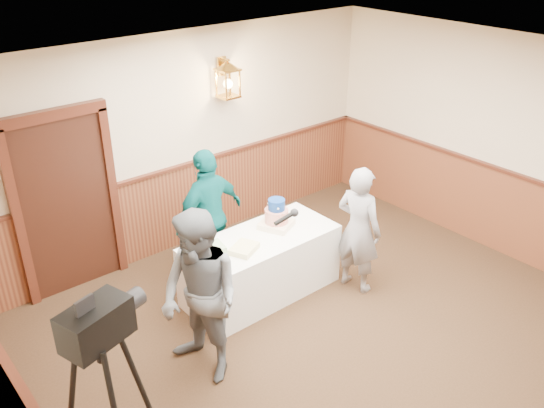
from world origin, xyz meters
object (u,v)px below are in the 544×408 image
Objects in this scene: interviewer at (200,298)px; assistant_p at (209,216)px; display_table at (261,265)px; baker at (359,229)px; tiered_cake at (276,216)px; sheet_cake_yellow at (244,249)px; sheet_cake_green at (210,249)px.

interviewer is 1.66m from assistant_p.
display_table is 1.20m from baker.
sheet_cake_yellow is at bearing -162.97° from tiered_cake.
tiered_cake is 0.95m from baker.
sheet_cake_green is at bearing 134.08° from interviewer.
interviewer is at bearing -154.36° from tiered_cake.
sheet_cake_green reaches higher than display_table.
sheet_cake_yellow is at bearing 75.83° from assistant_p.
assistant_p is at bearing 32.91° from baker.
sheet_cake_green is 0.67m from assistant_p.
baker is at bearing -46.40° from tiered_cake.
assistant_p is at bearing 132.52° from tiered_cake.
tiered_cake reaches higher than sheet_cake_yellow.
interviewer is 1.04× the size of assistant_p.
tiered_cake is 1.48× the size of sheet_cake_yellow.
sheet_cake_green is (-0.91, 0.03, -0.10)m from tiered_cake.
baker is (0.65, -0.69, -0.11)m from tiered_cake.
display_table is 0.84m from assistant_p.
sheet_cake_yellow is 0.37m from sheet_cake_green.
baker reaches higher than display_table.
sheet_cake_yellow is 0.78m from assistant_p.
display_table is 6.03× the size of sheet_cake_green.
interviewer is 2.19m from baker.
display_table is at bearing 47.00° from baker.
interviewer is (-0.63, -0.77, 0.08)m from sheet_cake_green.
display_table is at bearing 111.31° from interviewer.
baker is at bearing 84.51° from interviewer.
assistant_p is at bearing 55.98° from sheet_cake_green.
tiered_cake is (0.30, 0.07, 0.51)m from display_table.
tiered_cake is 0.65m from sheet_cake_yellow.
interviewer is (-1.24, -0.66, 0.49)m from display_table.
sheet_cake_green is 0.18× the size of assistant_p.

